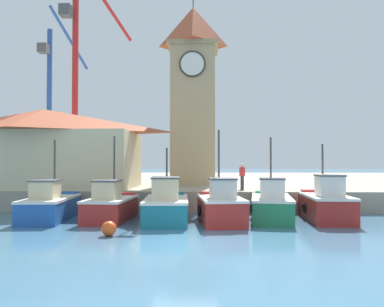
{
  "coord_description": "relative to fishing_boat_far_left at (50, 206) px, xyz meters",
  "views": [
    {
      "loc": [
        0.73,
        -13.48,
        2.95
      ],
      "look_at": [
        -0.09,
        10.25,
        3.5
      ],
      "focal_mm": 35.0,
      "sensor_mm": 36.0,
      "label": 1
    }
  ],
  "objects": [
    {
      "name": "ground_plane",
      "position": [
        7.2,
        -5.46,
        -0.72
      ],
      "size": [
        300.0,
        300.0,
        0.0
      ],
      "primitive_type": "plane",
      "color": "teal"
    },
    {
      "name": "quay_wharf",
      "position": [
        7.2,
        22.79,
        -0.11
      ],
      "size": [
        120.0,
        40.0,
        1.23
      ],
      "primitive_type": "cube",
      "color": "#9E937F",
      "rests_on": "ground"
    },
    {
      "name": "fishing_boat_far_left",
      "position": [
        0.0,
        0.0,
        0.0
      ],
      "size": [
        2.37,
        4.87,
        4.14
      ],
      "color": "#2356A8",
      "rests_on": "ground"
    },
    {
      "name": "fishing_boat_left_outer",
      "position": [
        3.15,
        -0.09,
        0.0
      ],
      "size": [
        2.15,
        4.18,
        4.31
      ],
      "color": "#AD2823",
      "rests_on": "ground"
    },
    {
      "name": "fishing_boat_left_inner",
      "position": [
        6.0,
        -0.39,
        0.03
      ],
      "size": [
        2.41,
        4.84,
        3.69
      ],
      "color": "#196B7F",
      "rests_on": "ground"
    },
    {
      "name": "fishing_boat_mid_left",
      "position": [
        8.69,
        -0.65,
        0.06
      ],
      "size": [
        2.4,
        4.3,
        4.57
      ],
      "color": "#AD2823",
      "rests_on": "ground"
    },
    {
      "name": "fishing_boat_center",
      "position": [
        11.33,
        0.33,
        0.03
      ],
      "size": [
        2.58,
        4.98,
        4.28
      ],
      "color": "#237A4C",
      "rests_on": "ground"
    },
    {
      "name": "fishing_boat_mid_right",
      "position": [
        14.04,
        0.19,
        0.09
      ],
      "size": [
        2.19,
        4.39,
        3.9
      ],
      "color": "#AD2823",
      "rests_on": "ground"
    },
    {
      "name": "clock_tower",
      "position": [
        7.02,
        9.97,
        7.82
      ],
      "size": [
        3.81,
        3.81,
        15.43
      ],
      "color": "tan",
      "rests_on": "quay_wharf"
    },
    {
      "name": "warehouse_left",
      "position": [
        -3.03,
        5.95,
        3.22
      ],
      "size": [
        12.77,
        6.47,
        5.31
      ],
      "color": "beige",
      "rests_on": "quay_wharf"
    },
    {
      "name": "port_crane_near",
      "position": [
        -9.41,
        22.46,
        7.36
      ],
      "size": [
        2.72,
        10.18,
        19.44
      ],
      "color": "navy",
      "rests_on": "quay_wharf"
    },
    {
      "name": "port_crane_far",
      "position": [
        -3.84,
        15.11,
        7.94
      ],
      "size": [
        4.74,
        9.48,
        20.78
      ],
      "color": "maroon",
      "rests_on": "quay_wharf"
    },
    {
      "name": "mooring_buoy",
      "position": [
        4.1,
        -4.1,
        -0.43
      ],
      "size": [
        0.6,
        0.6,
        0.6
      ],
      "primitive_type": "sphere",
      "color": "#E54C19",
      "rests_on": "ground"
    },
    {
      "name": "dock_worker_near_tower",
      "position": [
        10.27,
        4.69,
        1.35
      ],
      "size": [
        0.34,
        0.22,
        1.62
      ],
      "color": "#33333D",
      "rests_on": "quay_wharf"
    }
  ]
}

